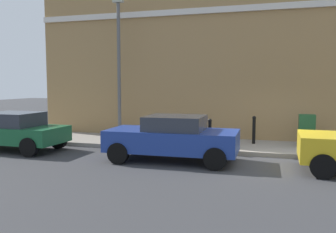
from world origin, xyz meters
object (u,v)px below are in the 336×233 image
Objects in this scene: bollard_near_cabinet at (254,129)px; lamppost at (119,61)px; utility_cabinet at (307,132)px; car_blue at (173,138)px; car_green at (11,131)px; bollard_far_kerb at (210,133)px.

lamppost reaches higher than bollard_near_cabinet.
bollard_near_cabinet is (0.10, 1.83, 0.02)m from utility_cabinet.
car_blue is 5.09m from utility_cabinet.
car_green is at bearing 106.04° from utility_cabinet.
car_green is 8.89m from bollard_near_cabinet.
utility_cabinet is at bearing -93.12° from bollard_near_cabinet.
car_green reaches higher than utility_cabinet.
car_green reaches higher than bollard_near_cabinet.
utility_cabinet is 1.11× the size of bollard_far_kerb.
bollard_near_cabinet is at bearing 86.88° from utility_cabinet.
utility_cabinet is 0.20× the size of lamppost.
car_blue reaches higher than utility_cabinet.
bollard_near_cabinet and bollard_far_kerb have the same top height.
bollard_far_kerb is at bearing 112.97° from utility_cabinet.
bollard_near_cabinet is at bearing -43.73° from bollard_far_kerb.
utility_cabinet is at bearing -67.03° from bollard_far_kerb.
car_blue reaches higher than car_green.
utility_cabinet reaches higher than bollard_far_kerb.
lamppost is (1.51, 4.06, 2.60)m from bollard_far_kerb.
car_green is 3.93× the size of bollard_far_kerb.
bollard_far_kerb is 5.05m from lamppost.
bollard_far_kerb is at bearing -110.33° from lamppost.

